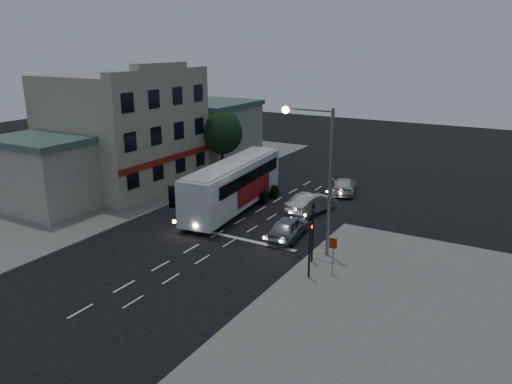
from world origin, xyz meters
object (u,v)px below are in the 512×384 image
Objects in this scene: car_sedan_a at (311,203)px; street_tree at (222,132)px; traffic_signal_side at (310,239)px; tour_bus at (234,184)px; traffic_signal_main at (313,225)px; regulatory_sign at (333,250)px; car_sedan_b at (344,186)px; streetlight at (320,165)px; car_suv at (288,227)px.

car_sedan_a is 13.77m from street_tree.
traffic_signal_side is at bearing -44.50° from street_tree.
tour_bus is 3.13× the size of traffic_signal_main.
street_tree is (-15.81, 14.25, 2.08)m from traffic_signal_main.
street_tree is (-16.51, 16.22, 2.08)m from traffic_signal_side.
traffic_signal_main is 1.86× the size of regulatory_sign.
street_tree reaches higher than car_sedan_a.
streetlight is (3.23, -13.48, 5.07)m from car_sedan_b.
streetlight reaches higher than car_sedan_b.
traffic_signal_side reaches higher than tour_bus.
car_sedan_b is at bearing 49.18° from tour_bus.
street_tree is at bearing -13.66° from car_sedan_b.
car_suv reaches higher than car_sedan_b.
street_tree is (-6.34, 7.95, 2.41)m from tour_bus.
traffic_signal_main is (3.06, -3.02, 1.67)m from car_suv.
traffic_signal_main is 2.14m from regulatory_sign.
car_suv is 5.93m from streetlight.
regulatory_sign is (1.70, -1.01, -0.82)m from traffic_signal_main.
tour_bus reaches higher than car_suv.
car_sedan_a is 9.42m from streetlight.
tour_bus reaches higher than car_sedan_a.
car_sedan_b is at bearing -80.10° from car_sedan_a.
traffic_signal_side is 1.61m from regulatory_sign.
streetlight is at bearing 86.77° from car_sedan_b.
regulatory_sign is at bearing -39.26° from tour_bus.
car_sedan_b is at bearing 103.93° from traffic_signal_side.
car_sedan_b is 0.74× the size of street_tree.
regulatory_sign is at bearing -41.08° from street_tree.
regulatory_sign reaches higher than car_sedan_a.
traffic_signal_side is at bearing -45.19° from tour_bus.
car_suv is at bearing 110.61° from car_sedan_a.
car_suv is 1.08× the size of traffic_signal_side.
traffic_signal_side is 0.66× the size of street_tree.
car_suv is 6.47m from traffic_signal_side.
traffic_signal_side is (4.19, -16.88, 1.76)m from car_sedan_b.
streetlight is (2.80, -1.60, 4.98)m from car_suv.
tour_bus is 2.07× the size of street_tree.
streetlight is (3.56, -7.18, 4.95)m from car_sedan_a.
tour_bus is 6.24m from car_sedan_a.
car_sedan_a is 11.11m from regulatory_sign.
traffic_signal_main is at bearing 109.49° from traffic_signal_side.
streetlight is at bearing 144.28° from car_suv.
traffic_signal_side reaches higher than car_sedan_a.
street_tree reaches higher than car_suv.
streetlight is (-1.96, 2.44, 4.14)m from regulatory_sign.
tour_bus is 11.04m from streetlight.
regulatory_sign is at bearing 133.70° from car_suv.
car_suv is 4.61m from traffic_signal_main.
streetlight is 20.19m from street_tree.
streetlight is at bearing 100.20° from traffic_signal_main.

